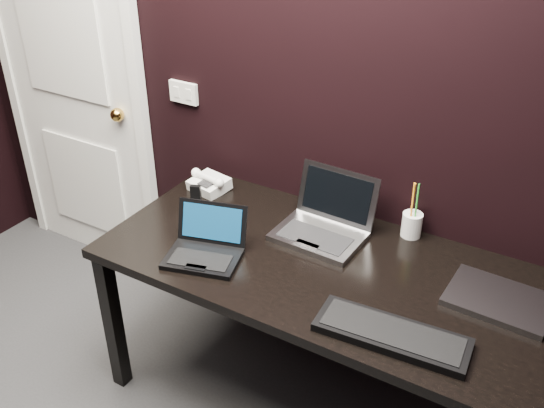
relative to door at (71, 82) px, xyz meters
The scene contains 11 objects.
wall_back 1.37m from the door, ahead, with size 4.00×4.00×0.00m, color black.
door is the anchor object (origin of this frame).
wall_switch 0.73m from the door, ahead, with size 0.15×0.02×0.10m.
desk 1.73m from the door, 12.82° to the right, with size 1.70×0.80×0.74m.
netbook 1.39m from the door, 24.27° to the right, with size 0.33×0.31×0.18m.
silver_laptop 1.60m from the door, ahead, with size 0.36×0.32×0.24m.
ext_keyboard 2.14m from the door, 17.22° to the right, with size 0.50×0.20×0.03m.
closed_laptop 2.31m from the door, ahead, with size 0.35×0.26×0.02m.
desk_phone 1.00m from the door, ahead, with size 0.20×0.17×0.10m.
mobile_phone 1.06m from the door, 15.55° to the right, with size 0.07×0.06×0.10m.
pen_cup 1.89m from the door, ahead, with size 0.09×0.09×0.24m.
Camera 1 is at (1.08, -0.30, 2.10)m, focal length 40.00 mm.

